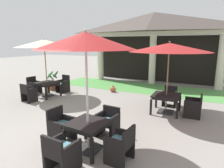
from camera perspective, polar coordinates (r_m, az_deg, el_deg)
name	(u,v)px	position (r m, az deg, el deg)	size (l,w,h in m)	color
ground_plane	(58,144)	(5.54, -15.55, -16.64)	(60.00, 60.00, 0.00)	gray
background_pavilion	(154,30)	(13.02, 12.35, 15.41)	(9.02, 2.43, 4.49)	beige
lawn_strip	(144,88)	(11.61, 9.37, -1.17)	(10.82, 2.74, 0.01)	#519347
patio_table_near_foreground	(47,84)	(10.07, -18.59, -0.05)	(1.06, 1.06, 0.72)	black
patio_umbrella_near_foreground	(44,44)	(9.88, -19.35, 11.12)	(2.70, 2.70, 2.84)	#2D2D2D
patio_chair_near_foreground_west	(34,86)	(10.94, -22.00, -0.49)	(0.56, 0.61, 0.88)	black
patio_chair_near_foreground_south	(28,93)	(9.52, -23.40, -2.42)	(0.60, 0.55, 0.84)	black
patio_chair_near_foreground_north	(63,85)	(10.79, -14.18, -0.15)	(0.59, 0.62, 0.91)	black
patio_table_mid_left	(88,126)	(4.84, -7.09, -12.24)	(0.95, 0.95, 0.74)	black
patio_umbrella_mid_left	(86,42)	(4.42, -7.77, 12.15)	(2.28, 2.28, 2.92)	#2D2D2D
patio_chair_mid_left_north	(108,122)	(5.62, -1.24, -11.23)	(0.60, 0.56, 0.82)	black
patio_chair_mid_left_south	(61,153)	(4.35, -14.77, -19.01)	(0.61, 0.61, 0.83)	black
patio_chair_mid_left_east	(121,145)	(4.50, 2.64, -17.44)	(0.55, 0.60, 0.83)	black
patio_chair_mid_left_west	(61,126)	(5.50, -14.77, -11.99)	(0.58, 0.61, 0.92)	black
patio_table_mid_right	(166,97)	(7.60, 15.71, -3.69)	(1.04, 1.04, 0.71)	black
patio_umbrella_mid_right	(169,48)	(7.33, 16.52, 10.15)	(2.92, 2.92, 2.68)	#2D2D2D
patio_chair_mid_right_north	(170,97)	(8.59, 16.64, -3.56)	(0.57, 0.55, 0.82)	black
patio_chair_mid_right_east	(194,106)	(7.59, 22.92, -6.00)	(0.61, 0.64, 0.82)	black
potted_palm_left_edge	(53,84)	(11.45, -16.92, -0.07)	(0.58, 0.52, 1.12)	#995638
terracotta_urn	(113,89)	(10.54, 0.29, -1.54)	(0.34, 0.34, 0.37)	#9E5633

